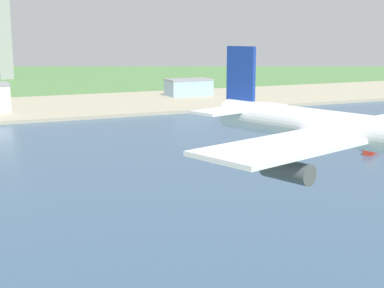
# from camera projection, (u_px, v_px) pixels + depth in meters

# --- Properties ---
(ground_plane) EXTENTS (2400.00, 2400.00, 0.00)m
(ground_plane) POSITION_uv_depth(u_px,v_px,m) (84.00, 159.00, 266.36)
(ground_plane) COLOR #548448
(water_bay) EXTENTS (840.00, 360.00, 0.15)m
(water_bay) POSITION_uv_depth(u_px,v_px,m) (122.00, 191.00, 212.63)
(water_bay) COLOR #385675
(water_bay) RESTS_ON ground
(industrial_pier) EXTENTS (840.00, 140.00, 2.50)m
(industrial_pier) POSITION_uv_depth(u_px,v_px,m) (26.00, 108.00, 436.19)
(industrial_pier) COLOR #AAA58A
(industrial_pier) RESTS_ON ground
(airplane_landing) EXTENTS (41.08, 44.19, 12.83)m
(airplane_landing) POSITION_uv_depth(u_px,v_px,m) (359.00, 133.00, 62.48)
(airplane_landing) COLOR white
(tugboat_small) EXTENTS (15.95, 13.04, 10.24)m
(tugboat_small) POSITION_uv_depth(u_px,v_px,m) (372.00, 147.00, 279.82)
(tugboat_small) COLOR #B22D1E
(tugboat_small) RESTS_ON water_bay
(warehouse_annex) EXTENTS (39.78, 23.99, 15.17)m
(warehouse_annex) POSITION_uv_depth(u_px,v_px,m) (189.00, 87.00, 510.01)
(warehouse_annex) COLOR #99BCD1
(warehouse_annex) RESTS_ON industrial_pier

